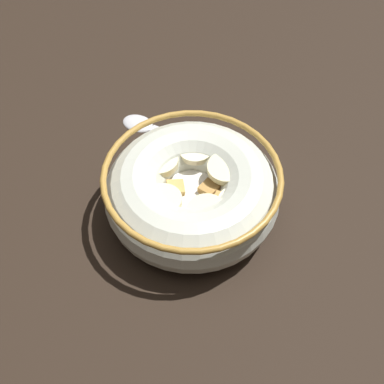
% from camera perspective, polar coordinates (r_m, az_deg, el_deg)
% --- Properties ---
extents(ground_plane, '(1.15, 1.15, 0.02)m').
position_cam_1_polar(ground_plane, '(0.53, -0.00, -2.65)').
color(ground_plane, black).
extents(cereal_bowl, '(0.17, 0.17, 0.06)m').
position_cam_1_polar(cereal_bowl, '(0.49, 0.02, 0.08)').
color(cereal_bowl, beige).
rests_on(cereal_bowl, ground_plane).
extents(spoon, '(0.08, 0.15, 0.01)m').
position_cam_1_polar(spoon, '(0.59, -3.61, 6.80)').
color(spoon, silver).
rests_on(spoon, ground_plane).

